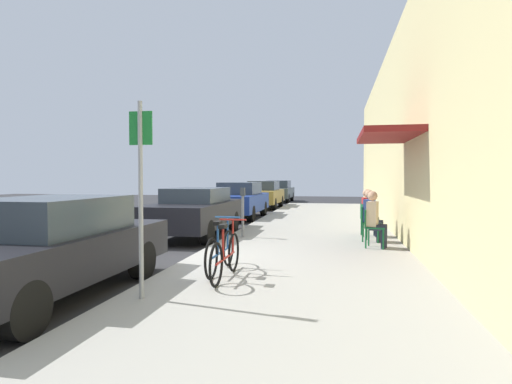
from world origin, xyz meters
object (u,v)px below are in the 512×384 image
Objects in this scene: parked_car_2 at (239,200)px; seated_patron_1 at (372,214)px; parked_car_4 at (279,191)px; parked_car_3 at (264,194)px; parked_car_0 at (47,247)px; seated_patron_0 at (375,217)px; parked_car_1 at (195,211)px; parking_meter at (243,208)px; bicycle_1 at (221,251)px; cafe_chair_2 at (366,218)px; bicycle_0 at (226,256)px; cafe_chair_1 at (369,221)px; street_sign at (141,184)px; seated_patron_2 at (369,211)px; cafe_chair_0 at (372,226)px.

parked_car_2 is 8.01m from seated_patron_1.
parked_car_3 is at bearing -90.00° from parked_car_4.
parked_car_0 reaches higher than seated_patron_0.
parked_car_1 is 1.68m from parking_meter.
bicycle_1 is at bearing -82.59° from parked_car_3.
parked_car_3 is at bearing 111.81° from seated_patron_1.
parked_car_1 is 5.19m from seated_patron_0.
cafe_chair_2 is at bearing 91.82° from seated_patron_0.
bicycle_0 is at bearing -82.09° from parked_car_3.
parked_car_4 is at bearing 104.77° from cafe_chair_1.
bicycle_0 is 1.97× the size of cafe_chair_2.
seated_patron_0 is 1.48× the size of cafe_chair_2.
parked_car_4 is at bearing 104.92° from seated_patron_1.
seated_patron_0 is at bearing -90.03° from seated_patron_1.
parked_car_4 reaches higher than parked_car_0.
bicycle_1 is at bearing -66.20° from parked_car_1.
parked_car_1 reaches higher than seated_patron_0.
parked_car_1 is 2.57× the size of bicycle_0.
bicycle_1 is (2.11, -22.35, -0.29)m from parked_car_4.
street_sign is at bearing -76.92° from parked_car_1.
parked_car_4 reaches higher than cafe_chair_1.
parked_car_2 is at bearing 132.23° from seated_patron_2.
cafe_chair_0 is (4.83, -7.28, -0.15)m from parked_car_2.
seated_patron_2 is at bearing -47.77° from parked_car_2.
seated_patron_2 reaches higher than cafe_chair_0.
parking_meter is (1.55, -12.06, 0.11)m from parked_car_3.
parked_car_0 is 1.69× the size of street_sign.
parked_car_2 is 2.57× the size of bicycle_0.
bicycle_1 is at bearing -132.37° from seated_patron_0.
parked_car_2 is at bearing 131.85° from cafe_chair_2.
parking_meter is at bearing -166.33° from cafe_chair_2.
seated_patron_1 is 0.96m from seated_patron_2.
parked_car_3 is 17.97m from street_sign.
bicycle_1 is 5.65m from cafe_chair_2.
parked_car_1 is at bearing 171.03° from cafe_chair_1.
parking_meter is at bearing 161.59° from seated_patron_0.
parked_car_0 is 2.57× the size of bicycle_1.
seated_patron_0 is at bearing 43.25° from parked_car_0.
parked_car_4 is 18.25m from parking_meter.
bicycle_0 is 1.33× the size of seated_patron_1.
parked_car_1 is 4.95m from seated_patron_1.
parked_car_1 reaches higher than cafe_chair_0.
parked_car_1 is 5.23m from bicycle_1.
street_sign is 2.99× the size of cafe_chair_0.
street_sign is 1.52× the size of bicycle_0.
parked_car_2 is 5.06× the size of cafe_chair_2.
parked_car_4 is (0.00, 6.13, -0.01)m from parked_car_3.
parked_car_3 is 3.41× the size of seated_patron_1.
parked_car_4 is 3.41× the size of seated_patron_2.
parked_car_0 is 5.06× the size of cafe_chair_1.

